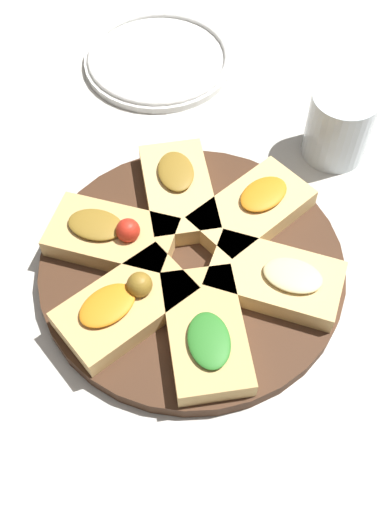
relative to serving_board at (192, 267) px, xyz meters
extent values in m
plane|color=beige|center=(0.00, 0.00, -0.01)|extent=(3.00, 3.00, 0.00)
cylinder|color=#422819|center=(0.00, 0.00, 0.00)|extent=(0.35, 0.35, 0.02)
cube|color=tan|center=(0.00, -0.10, 0.02)|extent=(0.08, 0.15, 0.02)
ellipsoid|color=orange|center=(-0.01, -0.11, 0.04)|extent=(0.05, 0.07, 0.01)
sphere|color=olive|center=(0.00, -0.07, 0.04)|extent=(0.03, 0.03, 0.03)
cube|color=tan|center=(0.08, -0.05, 0.02)|extent=(0.16, 0.14, 0.02)
ellipsoid|color=#2D7A28|center=(0.09, -0.06, 0.04)|extent=(0.08, 0.07, 0.01)
cube|color=#DBB775|center=(0.08, 0.05, 0.02)|extent=(0.16, 0.14, 0.02)
ellipsoid|color=beige|center=(0.10, 0.06, 0.04)|extent=(0.08, 0.07, 0.01)
cube|color=#DBB775|center=(0.00, 0.10, 0.02)|extent=(0.08, 0.14, 0.02)
ellipsoid|color=orange|center=(0.00, 0.11, 0.04)|extent=(0.04, 0.06, 0.01)
cube|color=#DBB775|center=(-0.08, 0.05, 0.02)|extent=(0.16, 0.14, 0.02)
ellipsoid|color=olive|center=(-0.10, 0.06, 0.04)|extent=(0.08, 0.07, 0.01)
cube|color=tan|center=(-0.08, -0.05, 0.02)|extent=(0.16, 0.14, 0.02)
ellipsoid|color=olive|center=(-0.10, -0.06, 0.04)|extent=(0.08, 0.07, 0.01)
sphere|color=red|center=(-0.06, -0.04, 0.04)|extent=(0.03, 0.03, 0.03)
cylinder|color=white|center=(-0.31, 0.21, 0.00)|extent=(0.22, 0.22, 0.01)
torus|color=white|center=(-0.31, 0.21, 0.00)|extent=(0.21, 0.21, 0.01)
cylinder|color=silver|center=(-0.02, 0.27, 0.04)|extent=(0.08, 0.08, 0.09)
camera|label=1|loc=(0.28, -0.25, 0.58)|focal=42.00mm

